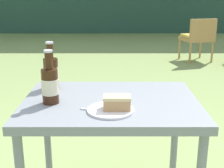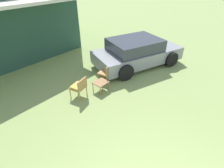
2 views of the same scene
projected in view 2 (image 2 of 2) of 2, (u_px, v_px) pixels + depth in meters
The scene contains 4 objects.
parked_car at pixel (137, 52), 8.07m from camera, with size 4.41×3.03×1.26m.
wicker_chair_cushioned at pixel (79, 86), 6.06m from camera, with size 0.59×0.56×0.76m.
wicker_chair_plain at pixel (107, 72), 6.91m from camera, with size 0.57×0.55×0.76m.
garden_side_table at pixel (101, 83), 6.46m from camera, with size 0.51×0.44×0.36m.
Camera 2 is at (-1.44, -0.11, 3.86)m, focal length 28.00 mm.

